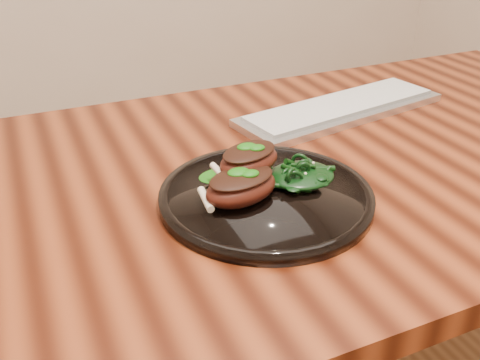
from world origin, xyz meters
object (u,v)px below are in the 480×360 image
plate (266,196)px  lamb_chop_front (241,186)px  greens_heap (302,171)px  keyboard (341,108)px  desk (297,199)px

plate → lamb_chop_front: lamb_chop_front is taller
lamb_chop_front → greens_heap: lamb_chop_front is taller
plate → greens_heap: bearing=5.2°
plate → keyboard: size_ratio=0.66×
desk → keyboard: keyboard is taller
lamb_chop_front → keyboard: lamb_chop_front is taller
greens_heap → lamb_chop_front: bearing=-171.1°
plate → greens_heap: 0.07m
keyboard → desk: bearing=-140.5°
lamb_chop_front → keyboard: bearing=37.8°
keyboard → lamb_chop_front: bearing=-142.2°
plate → greens_heap: (0.06, 0.01, 0.02)m
desk → keyboard: 0.25m
desk → lamb_chop_front: size_ratio=12.77×
plate → keyboard: (0.30, 0.25, 0.00)m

